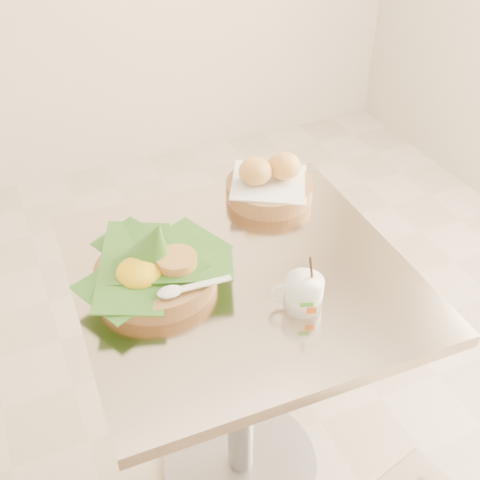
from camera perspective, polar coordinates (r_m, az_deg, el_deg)
name	(u,v)px	position (r m, az deg, el deg)	size (l,w,h in m)	color
floor	(184,476)	(1.86, -5.34, -21.38)	(3.60, 3.60, 0.00)	beige
cafe_table	(241,341)	(1.45, 0.07, -9.51)	(0.72, 0.72, 0.75)	gray
rice_basket	(155,267)	(1.25, -8.06, -2.58)	(0.32, 0.32, 0.16)	#9E6B44
bread_basket	(269,183)	(1.50, 2.79, 5.39)	(0.25, 0.25, 0.11)	#9E6B44
coffee_mug	(302,292)	(1.20, 5.94, -4.97)	(0.10, 0.08, 0.13)	white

